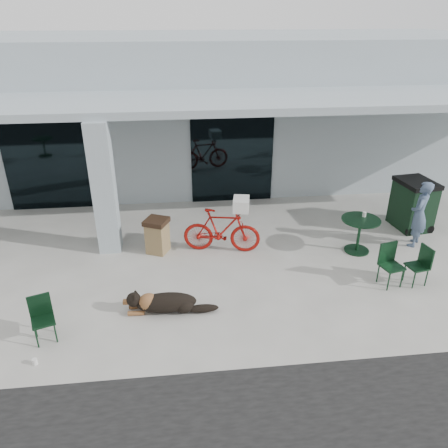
{
  "coord_description": "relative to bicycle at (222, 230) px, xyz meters",
  "views": [
    {
      "loc": [
        0.19,
        -7.23,
        5.25
      ],
      "look_at": [
        1.15,
        1.32,
        1.0
      ],
      "focal_mm": 35.0,
      "sensor_mm": 36.0,
      "label": 1
    }
  ],
  "objects": [
    {
      "name": "cafe_table_far",
      "position": [
        3.24,
        -0.37,
        -0.12
      ],
      "size": [
        1.09,
        1.09,
        0.85
      ],
      "primitive_type": null,
      "rotation": [
        0.0,
        0.0,
        0.24
      ],
      "color": "black",
      "rests_on": "ground"
    },
    {
      "name": "wheeled_bin",
      "position": [
        5.12,
        0.73,
        0.11
      ],
      "size": [
        0.94,
        1.12,
        1.31
      ],
      "primitive_type": null,
      "rotation": [
        0.0,
        0.0,
        0.13
      ],
      "color": "black",
      "rests_on": "ground"
    },
    {
      "name": "overhang",
      "position": [
        -1.16,
        1.7,
        2.66
      ],
      "size": [
        22.0,
        2.8,
        0.18
      ],
      "primitive_type": "cube",
      "color": "#A4B1B9",
      "rests_on": "column"
    },
    {
      "name": "person",
      "position": [
        4.75,
        -0.22,
        0.28
      ],
      "size": [
        0.69,
        0.72,
        1.65
      ],
      "primitive_type": "imported",
      "rotation": [
        0.0,
        0.0,
        4.01
      ],
      "color": "#455874",
      "rests_on": "ground"
    },
    {
      "name": "storefront_glass_left",
      "position": [
        -4.36,
        3.08,
        0.8
      ],
      "size": [
        2.8,
        0.06,
        2.7
      ],
      "primitive_type": "cube",
      "color": "black",
      "rests_on": "ground"
    },
    {
      "name": "column",
      "position": [
        -2.66,
        0.4,
        1.01
      ],
      "size": [
        0.5,
        0.5,
        3.12
      ],
      "primitive_type": "cube",
      "color": "#A4B1B9",
      "rests_on": "ground"
    },
    {
      "name": "dog",
      "position": [
        -1.31,
        -2.22,
        -0.33
      ],
      "size": [
        1.35,
        0.49,
        0.45
      ],
      "primitive_type": null,
      "rotation": [
        0.0,
        0.0,
        -0.04
      ],
      "color": "black",
      "rests_on": "ground"
    },
    {
      "name": "cafe_chair_far_a",
      "position": [
        3.36,
        -1.83,
        -0.09
      ],
      "size": [
        0.51,
        0.54,
        0.92
      ],
      "primitive_type": null,
      "rotation": [
        0.0,
        0.0,
        0.24
      ],
      "color": "black",
      "rests_on": "ground"
    },
    {
      "name": "laundry_basket",
      "position": [
        0.44,
        -0.09,
        0.69
      ],
      "size": [
        0.45,
        0.55,
        0.29
      ],
      "primitive_type": "cube",
      "rotation": [
        0.0,
        0.0,
        1.38
      ],
      "color": "white",
      "rests_on": "bicycle"
    },
    {
      "name": "storefront_glass_right",
      "position": [
        0.64,
        3.08,
        0.8
      ],
      "size": [
        2.4,
        0.06,
        2.7
      ],
      "primitive_type": "cube",
      "color": "black",
      "rests_on": "ground"
    },
    {
      "name": "cafe_chair_far_b",
      "position": [
        3.92,
        -1.84,
        -0.12
      ],
      "size": [
        0.49,
        0.46,
        0.85
      ],
      "primitive_type": null,
      "rotation": [
        0.0,
        0.0,
        -1.39
      ],
      "color": "black",
      "rests_on": "ground"
    },
    {
      "name": "building",
      "position": [
        -1.16,
        6.6,
        1.7
      ],
      "size": [
        22.0,
        7.0,
        4.5
      ],
      "primitive_type": "cube",
      "color": "#A4B1B9",
      "rests_on": "ground"
    },
    {
      "name": "ground",
      "position": [
        -1.16,
        -1.9,
        -0.55
      ],
      "size": [
        80.0,
        80.0,
        0.0
      ],
      "primitive_type": "plane",
      "color": "beige",
      "rests_on": "ground"
    },
    {
      "name": "cup_near_dog",
      "position": [
        -3.45,
        -3.4,
        -0.49
      ],
      "size": [
        0.09,
        0.09,
        0.11
      ],
      "primitive_type": "cylinder",
      "rotation": [
        0.0,
        0.0,
        -0.01
      ],
      "color": "white",
      "rests_on": "ground"
    },
    {
      "name": "cup_on_table",
      "position": [
        3.36,
        -0.24,
        0.36
      ],
      "size": [
        0.1,
        0.1,
        0.12
      ],
      "primitive_type": "cylinder",
      "rotation": [
        0.0,
        0.0,
        0.24
      ],
      "color": "white",
      "rests_on": "cafe_table_far"
    },
    {
      "name": "cafe_chair_near",
      "position": [
        -3.41,
        -2.8,
        -0.13
      ],
      "size": [
        0.5,
        0.52,
        0.84
      ],
      "primitive_type": null,
      "rotation": [
        0.0,
        0.0,
        0.34
      ],
      "color": "black",
      "rests_on": "ground"
    },
    {
      "name": "bicycle",
      "position": [
        0.0,
        0.0,
        0.0
      ],
      "size": [
        1.89,
        0.85,
        1.1
      ],
      "primitive_type": "imported",
      "rotation": [
        0.0,
        0.0,
        1.38
      ],
      "color": "#9F120C",
      "rests_on": "ground"
    },
    {
      "name": "trash_receptacle",
      "position": [
        -1.52,
        0.13,
        -0.12
      ],
      "size": [
        0.67,
        0.67,
        0.86
      ],
      "primitive_type": null,
      "rotation": [
        0.0,
        0.0,
        -0.43
      ],
      "color": "olive",
      "rests_on": "ground"
    }
  ]
}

